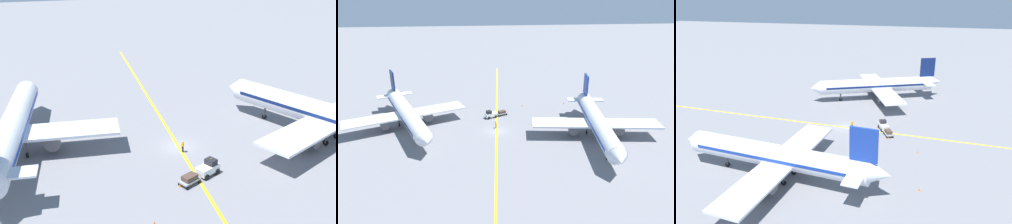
{
  "view_description": "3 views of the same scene",
  "coord_description": "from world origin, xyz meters",
  "views": [
    {
      "loc": [
        -17.26,
        -46.63,
        25.29
      ],
      "look_at": [
        -0.28,
        3.81,
        3.87
      ],
      "focal_mm": 42.0,
      "sensor_mm": 36.0,
      "label": 1
    },
    {
      "loc": [
        4.53,
        68.7,
        32.01
      ],
      "look_at": [
        -2.42,
        -2.09,
        3.84
      ],
      "focal_mm": 35.0,
      "sensor_mm": 36.0,
      "label": 2
    },
    {
      "loc": [
        -62.57,
        -14.83,
        27.98
      ],
      "look_at": [
        0.63,
        0.22,
        3.27
      ],
      "focal_mm": 35.0,
      "sensor_mm": 36.0,
      "label": 3
    }
  ],
  "objects": [
    {
      "name": "ground_plane",
      "position": [
        0.0,
        0.0,
        0.0
      ],
      "size": [
        400.0,
        400.0,
        0.0
      ],
      "primitive_type": "plane",
      "color": "slate"
    },
    {
      "name": "apron_yellow_centreline",
      "position": [
        0.0,
        0.0,
        0.0
      ],
      "size": [
        9.42,
        119.69,
        0.01
      ],
      "primitive_type": "cube",
      "rotation": [
        0.0,
        0.0,
        -0.08
      ],
      "color": "yellow",
      "rests_on": "ground"
    },
    {
      "name": "airplane_at_gate",
      "position": [
        -21.66,
        5.23,
        3.71
      ],
      "size": [
        28.43,
        35.53,
        10.6
      ],
      "color": "silver",
      "rests_on": "ground"
    },
    {
      "name": "airplane_adjacent_stand",
      "position": [
        20.87,
        -4.22,
        3.71
      ],
      "size": [
        27.81,
        33.85,
        10.6
      ],
      "color": "silver",
      "rests_on": "ground"
    },
    {
      "name": "baggage_tug_white",
      "position": [
        0.89,
        -8.24,
        0.9
      ],
      "size": [
        3.35,
        2.7,
        2.11
      ],
      "color": "white",
      "rests_on": "ground"
    },
    {
      "name": "baggage_cart_trailing",
      "position": [
        -2.11,
        -9.62,
        0.76
      ],
      "size": [
        2.95,
        2.36,
        1.24
      ],
      "color": "gray",
      "rests_on": "ground"
    },
    {
      "name": "ground_crew_worker",
      "position": [
        -0.03,
        -1.74,
        0.91
      ],
      "size": [
        0.31,
        0.56,
        1.68
      ],
      "color": "#23232D",
      "rests_on": "ground"
    },
    {
      "name": "traffic_cone_near_nose",
      "position": [
        -20.24,
        -16.12,
        0.28
      ],
      "size": [
        0.32,
        0.32,
        0.55
      ],
      "primitive_type": "cone",
      "color": "orange",
      "rests_on": "ground"
    },
    {
      "name": "traffic_cone_mid_apron",
      "position": [
        -3.33,
        -9.71,
        0.28
      ],
      "size": [
        0.32,
        0.32,
        0.55
      ],
      "primitive_type": "cone",
      "color": "orange",
      "rests_on": "ground"
    },
    {
      "name": "traffic_cone_by_wingtip",
      "position": [
        -8.27,
        -15.59,
        0.28
      ],
      "size": [
        0.32,
        0.32,
        0.55
      ],
      "primitive_type": "cone",
      "color": "orange",
      "rests_on": "ground"
    }
  ]
}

